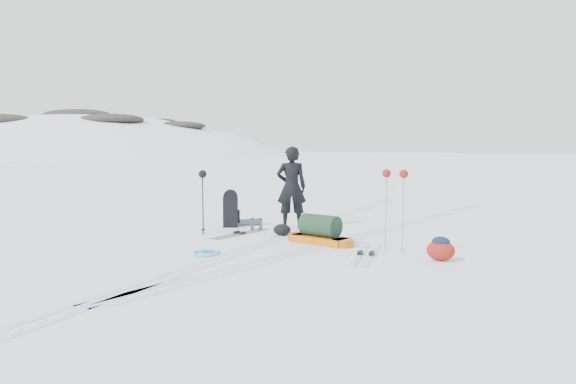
# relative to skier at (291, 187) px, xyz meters

# --- Properties ---
(ground) EXTENTS (200.00, 200.00, 0.00)m
(ground) POSITION_rel_skier_xyz_m (0.48, -1.71, -0.91)
(ground) COLOR white
(ground) RESTS_ON ground
(ski_tracks) EXTENTS (3.38, 17.97, 0.01)m
(ski_tracks) POSITION_rel_skier_xyz_m (1.09, -0.83, -0.91)
(ski_tracks) COLOR silver
(ski_tracks) RESTS_ON ground
(skier) EXTENTS (0.80, 0.72, 1.83)m
(skier) POSITION_rel_skier_xyz_m (0.00, 0.00, 0.00)
(skier) COLOR black
(skier) RESTS_ON ground
(pulk_sled) EXTENTS (1.50, 0.67, 0.55)m
(pulk_sled) POSITION_rel_skier_xyz_m (1.45, -1.51, -0.70)
(pulk_sled) COLOR #D2610C
(pulk_sled) RESTS_ON ground
(expedition_rucksack) EXTENTS (0.64, 0.91, 0.85)m
(expedition_rucksack) POSITION_rel_skier_xyz_m (-1.21, -0.54, -0.52)
(expedition_rucksack) COLOR black
(expedition_rucksack) RESTS_ON ground
(ski_poles_black) EXTENTS (0.17, 0.17, 1.35)m
(ski_poles_black) POSITION_rel_skier_xyz_m (-1.16, -1.72, 0.19)
(ski_poles_black) COLOR black
(ski_poles_black) RESTS_ON ground
(ski_poles_silver) EXTENTS (0.46, 0.19, 1.46)m
(ski_poles_silver) POSITION_rel_skier_xyz_m (3.00, -1.80, 0.30)
(ski_poles_silver) COLOR #ADAEB4
(ski_poles_silver) RESTS_ON ground
(touring_skis_grey) EXTENTS (0.43, 1.63, 0.06)m
(touring_skis_grey) POSITION_rel_skier_xyz_m (-0.50, -1.35, -0.90)
(touring_skis_grey) COLOR gray
(touring_skis_grey) RESTS_ON ground
(touring_skis_white) EXTENTS (0.74, 1.97, 0.07)m
(touring_skis_white) POSITION_rel_skier_xyz_m (2.63, -2.17, -0.90)
(touring_skis_white) COLOR silver
(touring_skis_white) RESTS_ON ground
(rope_coil) EXTENTS (0.63, 0.63, 0.06)m
(rope_coil) POSITION_rel_skier_xyz_m (0.21, -3.39, -0.89)
(rope_coil) COLOR #60BCEA
(rope_coil) RESTS_ON ground
(small_daypack) EXTENTS (0.48, 0.37, 0.39)m
(small_daypack) POSITION_rel_skier_xyz_m (3.84, -1.95, -0.72)
(small_daypack) COLOR maroon
(small_daypack) RESTS_ON ground
(thermos_pair) EXTENTS (0.19, 0.27, 0.28)m
(thermos_pair) POSITION_rel_skier_xyz_m (-0.46, -0.75, -0.78)
(thermos_pair) COLOR #4E5155
(thermos_pair) RESTS_ON ground
(stuff_sack) EXTENTS (0.40, 0.31, 0.24)m
(stuff_sack) POSITION_rel_skier_xyz_m (0.36, -1.06, -0.80)
(stuff_sack) COLOR black
(stuff_sack) RESTS_ON ground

